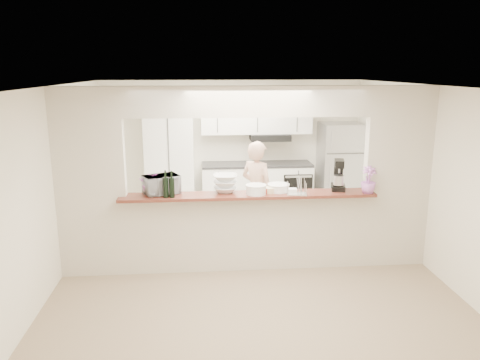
{
  "coord_description": "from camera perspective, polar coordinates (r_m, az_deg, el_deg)",
  "views": [
    {
      "loc": [
        -0.62,
        -6.02,
        2.71
      ],
      "look_at": [
        -0.08,
        0.3,
        1.2
      ],
      "focal_mm": 35.0,
      "sensor_mm": 36.0,
      "label": 1
    }
  ],
  "objects": [
    {
      "name": "plate_stack_a",
      "position": [
        6.19,
        1.96,
        -1.15
      ],
      "size": [
        0.28,
        0.28,
        0.13
      ],
      "color": "white",
      "rests_on": "bar_counter"
    },
    {
      "name": "wine_bottle_a",
      "position": [
        6.08,
        -9.05,
        -0.85
      ],
      "size": [
        0.07,
        0.07,
        0.36
      ],
      "color": "black",
      "rests_on": "bar_counter"
    },
    {
      "name": "partition",
      "position": [
        6.18,
        0.98,
        1.96
      ],
      "size": [
        5.0,
        0.15,
        2.5
      ],
      "color": "beige",
      "rests_on": "floor"
    },
    {
      "name": "bar_counter",
      "position": [
        6.42,
        0.95,
        -6.0
      ],
      "size": [
        3.4,
        0.38,
        1.09
      ],
      "color": "beige",
      "rests_on": "floor"
    },
    {
      "name": "toaster_oven",
      "position": [
        6.28,
        -9.57,
        -0.56
      ],
      "size": [
        0.53,
        0.46,
        0.25
      ],
      "primitive_type": "imported",
      "rotation": [
        0.0,
        0.0,
        0.43
      ],
      "color": "#ACABB0",
      "rests_on": "bar_counter"
    },
    {
      "name": "kitchen_cabinets",
      "position": [
        8.93,
        -2.01,
        2.22
      ],
      "size": [
        3.15,
        0.62,
        2.25
      ],
      "color": "white",
      "rests_on": "floor"
    },
    {
      "name": "flower_right",
      "position": [
        6.44,
        15.41,
        0.02
      ],
      "size": [
        0.21,
        0.21,
        0.36
      ],
      "primitive_type": "imported",
      "rotation": [
        0.0,
        0.0,
        -0.03
      ],
      "color": "#D271CC",
      "rests_on": "bar_counter"
    },
    {
      "name": "utensil_caddy",
      "position": [
        6.2,
        6.93,
        -0.87
      ],
      "size": [
        0.27,
        0.18,
        0.24
      ],
      "color": "silver",
      "rests_on": "bar_counter"
    },
    {
      "name": "plate_stack_b",
      "position": [
        6.34,
        4.72,
        -0.94
      ],
      "size": [
        0.3,
        0.3,
        0.1
      ],
      "color": "white",
      "rests_on": "bar_counter"
    },
    {
      "name": "person",
      "position": [
        7.38,
        2.1,
        -1.51
      ],
      "size": [
        0.69,
        0.69,
        1.62
      ],
      "primitive_type": "imported",
      "rotation": [
        0.0,
        0.0,
        2.37
      ],
      "color": "#DDAA8F",
      "rests_on": "floor"
    },
    {
      "name": "flower_left",
      "position": [
        6.29,
        -10.95,
        -0.36
      ],
      "size": [
        0.28,
        0.25,
        0.3
      ],
      "primitive_type": "imported",
      "rotation": [
        0.0,
        0.0,
        0.06
      ],
      "color": "#DA73CE",
      "rests_on": "bar_counter"
    },
    {
      "name": "serving_bowls",
      "position": [
        6.27,
        -1.81,
        -0.45
      ],
      "size": [
        0.34,
        0.34,
        0.24
      ],
      "primitive_type": "imported",
      "rotation": [
        0.0,
        0.0,
        -0.06
      ],
      "color": "white",
      "rests_on": "bar_counter"
    },
    {
      "name": "stand_mixer",
      "position": [
        6.53,
        11.92,
        0.46
      ],
      "size": [
        0.24,
        0.32,
        0.42
      ],
      "color": "black",
      "rests_on": "bar_counter"
    },
    {
      "name": "refrigerator",
      "position": [
        9.27,
        11.97,
        1.56
      ],
      "size": [
        0.75,
        0.7,
        1.7
      ],
      "primitive_type": "cube",
      "color": "#A6A6AB",
      "rests_on": "floor"
    },
    {
      "name": "floor",
      "position": [
        6.64,
        0.93,
        -10.68
      ],
      "size": [
        6.0,
        6.0,
        0.0
      ],
      "primitive_type": "plane",
      "color": "tan",
      "rests_on": "ground"
    },
    {
      "name": "wine_bottle_b",
      "position": [
        6.07,
        -8.31,
        -0.86
      ],
      "size": [
        0.07,
        0.07,
        0.35
      ],
      "color": "black",
      "rests_on": "bar_counter"
    },
    {
      "name": "red_bowl",
      "position": [
        6.26,
        2.82,
        -1.26
      ],
      "size": [
        0.16,
        0.16,
        0.07
      ],
      "primitive_type": "cylinder",
      "color": "maroon",
      "rests_on": "bar_counter"
    },
    {
      "name": "tan_bowl",
      "position": [
        6.27,
        3.64,
        -1.24
      ],
      "size": [
        0.16,
        0.16,
        0.07
      ],
      "primitive_type": "cylinder",
      "color": "beige",
      "rests_on": "bar_counter"
    },
    {
      "name": "tile_overlay",
      "position": [
        8.07,
        -0.19,
        -6.16
      ],
      "size": [
        5.0,
        2.9,
        0.01
      ],
      "primitive_type": "cube",
      "color": "beige",
      "rests_on": "floor"
    }
  ]
}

